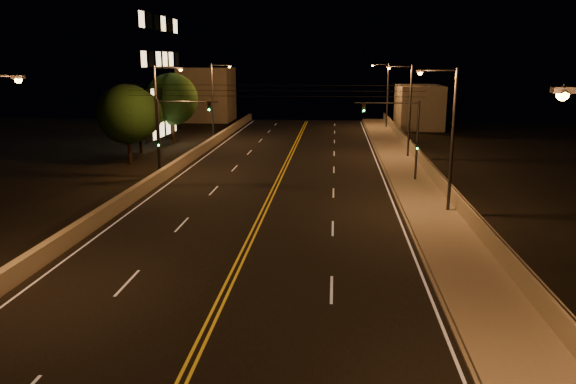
# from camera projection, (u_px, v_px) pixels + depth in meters

# --- Properties ---
(road) EXTENTS (18.00, 120.00, 0.02)m
(road) POSITION_uv_depth(u_px,v_px,m) (258.00, 224.00, 33.61)
(road) COLOR black
(road) RESTS_ON ground
(sidewalk) EXTENTS (3.60, 120.00, 0.30)m
(sidewalk) POSITION_uv_depth(u_px,v_px,m) (441.00, 226.00, 32.70)
(sidewalk) COLOR gray
(sidewalk) RESTS_ON ground
(curb) EXTENTS (0.14, 120.00, 0.15)m
(curb) POSITION_uv_depth(u_px,v_px,m) (408.00, 227.00, 32.87)
(curb) COLOR gray
(curb) RESTS_ON ground
(parapet_wall) EXTENTS (0.30, 120.00, 1.00)m
(parapet_wall) POSITION_uv_depth(u_px,v_px,m) (471.00, 216.00, 32.42)
(parapet_wall) COLOR gray
(parapet_wall) RESTS_ON sidewalk
(jersey_barrier) EXTENTS (0.45, 120.00, 0.96)m
(jersey_barrier) POSITION_uv_depth(u_px,v_px,m) (105.00, 213.00, 34.26)
(jersey_barrier) COLOR gray
(jersey_barrier) RESTS_ON ground
(distant_building_right) EXTENTS (6.00, 10.00, 6.09)m
(distant_building_right) POSITION_uv_depth(u_px,v_px,m) (419.00, 107.00, 80.76)
(distant_building_right) COLOR gray
(distant_building_right) RESTS_ON ground
(distant_building_left) EXTENTS (8.00, 8.00, 8.43)m
(distant_building_left) POSITION_uv_depth(u_px,v_px,m) (207.00, 94.00, 89.91)
(distant_building_left) COLOR gray
(distant_building_left) RESTS_ON ground
(parapet_rail) EXTENTS (0.06, 120.00, 0.06)m
(parapet_rail) POSITION_uv_depth(u_px,v_px,m) (471.00, 207.00, 32.30)
(parapet_rail) COLOR black
(parapet_rail) RESTS_ON parapet_wall
(lane_markings) EXTENTS (17.32, 116.00, 0.00)m
(lane_markings) POSITION_uv_depth(u_px,v_px,m) (257.00, 224.00, 33.53)
(lane_markings) COLOR silver
(lane_markings) RESTS_ON road
(streetlight_1) EXTENTS (2.55, 0.28, 9.16)m
(streetlight_1) POSITION_uv_depth(u_px,v_px,m) (449.00, 132.00, 34.63)
(streetlight_1) COLOR #2D2D33
(streetlight_1) RESTS_ON ground
(streetlight_2) EXTENTS (2.55, 0.28, 9.16)m
(streetlight_2) POSITION_uv_depth(u_px,v_px,m) (407.00, 105.00, 54.61)
(streetlight_2) COLOR #2D2D33
(streetlight_2) RESTS_ON ground
(streetlight_3) EXTENTS (2.55, 0.28, 9.16)m
(streetlight_3) POSITION_uv_depth(u_px,v_px,m) (386.00, 92.00, 78.43)
(streetlight_3) COLOR #2D2D33
(streetlight_3) RESTS_ON ground
(streetlight_5) EXTENTS (2.55, 0.28, 9.16)m
(streetlight_5) POSITION_uv_depth(u_px,v_px,m) (160.00, 114.00, 46.26)
(streetlight_5) COLOR #2D2D33
(streetlight_5) RESTS_ON ground
(streetlight_6) EXTENTS (2.55, 0.28, 9.16)m
(streetlight_6) POSITION_uv_depth(u_px,v_px,m) (214.00, 97.00, 67.08)
(streetlight_6) COLOR #2D2D33
(streetlight_6) RESTS_ON ground
(traffic_signal_right) EXTENTS (5.11, 0.31, 6.54)m
(traffic_signal_right) POSITION_uv_depth(u_px,v_px,m) (405.00, 132.00, 44.06)
(traffic_signal_right) COLOR #2D2D33
(traffic_signal_right) RESTS_ON ground
(traffic_signal_left) EXTENTS (5.11, 0.31, 6.54)m
(traffic_signal_left) POSITION_uv_depth(u_px,v_px,m) (170.00, 129.00, 45.58)
(traffic_signal_left) COLOR #2D2D33
(traffic_signal_left) RESTS_ON ground
(overhead_wires) EXTENTS (22.00, 0.03, 0.83)m
(overhead_wires) POSITION_uv_depth(u_px,v_px,m) (274.00, 91.00, 41.13)
(overhead_wires) COLOR black
(building_tower) EXTENTS (24.00, 15.00, 32.12)m
(building_tower) POSITION_uv_depth(u_px,v_px,m) (53.00, 5.00, 61.82)
(building_tower) COLOR gray
(building_tower) RESTS_ON ground
(tree_0) EXTENTS (5.52, 5.52, 7.48)m
(tree_0) POSITION_uv_depth(u_px,v_px,m) (127.00, 114.00, 51.86)
(tree_0) COLOR black
(tree_0) RESTS_ON ground
(tree_1) EXTENTS (4.85, 4.85, 6.58)m
(tree_1) POSITION_uv_depth(u_px,v_px,m) (139.00, 114.00, 58.52)
(tree_1) COLOR black
(tree_1) RESTS_ON ground
(tree_2) EXTENTS (6.03, 6.03, 8.17)m
(tree_2) POSITION_uv_depth(u_px,v_px,m) (172.00, 99.00, 65.41)
(tree_2) COLOR black
(tree_2) RESTS_ON ground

